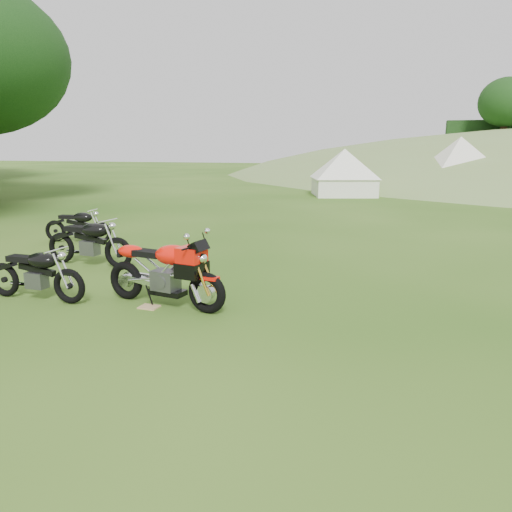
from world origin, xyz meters
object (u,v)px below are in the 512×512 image
(sport_motorcycle, at_px, (164,267))
(tent_mid, at_px, (459,164))
(tent_left, at_px, (344,170))
(vintage_moto_b, at_px, (35,272))
(plywood_board, at_px, (149,307))
(vintage_moto_d, at_px, (77,225))
(vintage_moto_c, at_px, (89,241))

(sport_motorcycle, xyz_separation_m, tent_mid, (6.30, 21.19, 0.77))
(tent_left, bearing_deg, vintage_moto_b, -114.92)
(sport_motorcycle, relative_size, plywood_board, 7.05)
(tent_left, bearing_deg, tent_mid, 20.65)
(vintage_moto_d, height_order, tent_mid, tent_mid)
(vintage_moto_b, xyz_separation_m, tent_left, (2.87, 17.50, 0.72))
(vintage_moto_c, bearing_deg, plywood_board, -35.82)
(sport_motorcycle, distance_m, vintage_moto_d, 5.66)
(vintage_moto_c, bearing_deg, vintage_moto_d, 134.93)
(sport_motorcycle, distance_m, vintage_moto_c, 3.11)
(vintage_moto_b, height_order, tent_mid, tent_mid)
(vintage_moto_b, relative_size, tent_mid, 0.53)
(vintage_moto_b, xyz_separation_m, vintage_moto_c, (-0.50, 2.15, 0.06))
(vintage_moto_b, bearing_deg, sport_motorcycle, 10.18)
(plywood_board, height_order, vintage_moto_c, vintage_moto_c)
(vintage_moto_d, distance_m, tent_mid, 20.21)
(sport_motorcycle, bearing_deg, tent_left, 98.92)
(plywood_board, height_order, vintage_moto_d, vintage_moto_d)
(plywood_board, relative_size, tent_left, 0.10)
(sport_motorcycle, height_order, plywood_board, sport_motorcycle)
(sport_motorcycle, height_order, vintage_moto_b, sport_motorcycle)
(vintage_moto_c, bearing_deg, sport_motorcycle, -31.42)
(vintage_moto_c, height_order, tent_mid, tent_mid)
(vintage_moto_b, bearing_deg, plywood_board, 5.93)
(vintage_moto_b, distance_m, vintage_moto_d, 4.67)
(vintage_moto_c, relative_size, tent_left, 0.70)
(vintage_moto_b, xyz_separation_m, tent_mid, (8.27, 21.45, 0.91))
(vintage_moto_d, relative_size, tent_mid, 0.52)
(vintage_moto_b, distance_m, tent_mid, 23.01)
(sport_motorcycle, xyz_separation_m, tent_left, (0.90, 17.23, 0.58))
(tent_mid, bearing_deg, vintage_moto_c, -130.53)
(plywood_board, relative_size, vintage_moto_d, 0.17)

